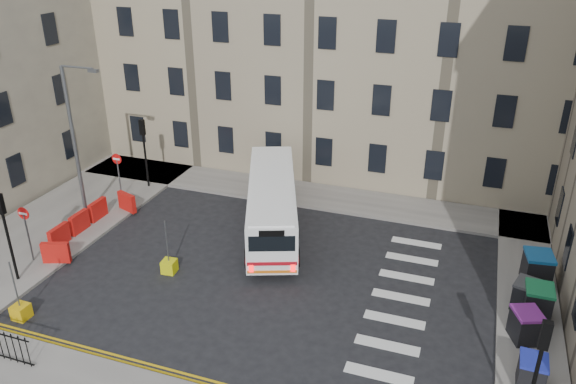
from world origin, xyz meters
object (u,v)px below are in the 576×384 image
Objects in this scene: wheelie_bin_c at (538,302)px; bollard_chevron at (21,312)px; wheelie_bin_a at (532,372)px; streetlamp at (74,142)px; bus at (272,202)px; wheelie_bin_e at (537,268)px; bollard_yellow at (169,266)px; wheelie_bin_b at (526,325)px; wheelie_bin_d at (526,295)px.

bollard_chevron is (-19.17, -6.70, -0.52)m from wheelie_bin_c.
wheelie_bin_a is 1.87× the size of bollard_chevron.
streetlamp reaches higher than wheelie_bin_a.
bus is at bearing 149.65° from wheelie_bin_a.
wheelie_bin_e is (0.08, 2.46, 0.05)m from wheelie_bin_c.
bollard_yellow is 1.00× the size of bollard_chevron.
wheelie_bin_b is 2.08m from wheelie_bin_d.
streetlamp is 22.80m from wheelie_bin_a.
wheelie_bin_e is at bearing 60.63° from wheelie_bin_b.
wheelie_bin_b is 19.37m from bollard_chevron.
wheelie_bin_c reaches higher than wheelie_bin_b.
bollard_yellow is at bearing -24.46° from streetlamp.
streetlamp is at bearing 167.84° from wheelie_bin_a.
wheelie_bin_c is (0.48, 1.64, 0.06)m from wheelie_bin_b.
wheelie_bin_e reaches higher than wheelie_bin_c.
bus is 6.97× the size of wheelie_bin_e.
bollard_yellow is at bearing -139.94° from bus.
wheelie_bin_b reaches higher than bollard_yellow.
wheelie_bin_e is at bearing 93.86° from wheelie_bin_d.
wheelie_bin_d is 0.90× the size of wheelie_bin_e.
wheelie_bin_c reaches higher than bollard_chevron.
bus reaches higher than bollard_chevron.
wheelie_bin_e is at bearing 25.46° from bollard_chevron.
wheelie_bin_b is 0.95× the size of wheelie_bin_e.
wheelie_bin_a is 4.57m from wheelie_bin_d.
bus is at bearing 12.42° from streetlamp.
wheelie_bin_a is (21.85, -5.41, -3.62)m from streetlamp.
bollard_yellow is at bearing 159.15° from wheelie_bin_b.
wheelie_bin_c is at bearing 86.84° from wheelie_bin_a.
wheelie_bin_a is 15.17m from bollard_yellow.
wheelie_bin_c is 0.92× the size of wheelie_bin_e.
bollard_yellow is (6.86, -3.12, -4.04)m from streetlamp.
wheelie_bin_b reaches higher than bollard_chevron.
wheelie_bin_a is at bearing -95.48° from wheelie_bin_c.
wheelie_bin_a is at bearing -72.22° from wheelie_bin_d.
wheelie_bin_e reaches higher than wheelie_bin_d.
wheelie_bin_d is at bearing -2.20° from streetlamp.
bus is 7.58× the size of wheelie_bin_c.
bollard_chevron is (-18.77, -7.15, -0.45)m from wheelie_bin_d.
wheelie_bin_b is at bearing -43.92° from bus.
bus is 14.26m from wheelie_bin_a.
wheelie_bin_c is (22.20, -1.28, -3.52)m from streetlamp.
wheelie_bin_d is at bearing -111.48° from wheelie_bin_e.
wheelie_bin_b is at bearing 15.17° from bollard_chevron.
wheelie_bin_a is at bearing -8.67° from bollard_yellow.
wheelie_bin_a is 0.78× the size of wheelie_bin_e.
streetlamp is 22.21m from wheelie_bin_b.
wheelie_bin_b is 1.71m from wheelie_bin_c.
streetlamp is at bearing -164.97° from wheelie_bin_d.
bus is at bearing 60.95° from bollard_yellow.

